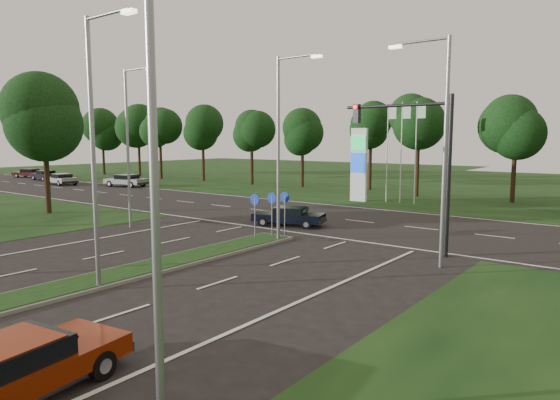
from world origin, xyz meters
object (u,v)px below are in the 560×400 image
Objects in this scene: navy_sedan at (289,216)px; far_car_d at (29,173)px; red_sedan at (13,368)px; far_car_a at (126,180)px; far_car_b at (62,179)px; far_car_c at (46,175)px.

navy_sedan is 1.00× the size of far_car_d.
red_sedan is 20.60m from navy_sedan.
far_car_a reaches higher than navy_sedan.
far_car_c is at bearing 80.15° from far_car_b.
far_car_d is at bearing 77.54° from far_car_a.
navy_sedan is at bearing -93.70° from far_car_b.
navy_sedan is 0.96× the size of far_car_b.
far_car_a is 1.12× the size of far_car_d.
far_car_a is 1.08× the size of far_car_b.
navy_sedan is at bearing 103.30° from red_sedan.
far_car_c is 1.01× the size of far_car_d.
far_car_c is at bearing 143.96° from red_sedan.
far_car_a is at bearing -82.32° from far_car_c.
red_sedan is 1.05× the size of navy_sedan.
far_car_b reaches higher than navy_sedan.
far_car_a reaches higher than far_car_c.
far_car_d is (-57.42, 28.19, -0.03)m from red_sedan.
far_car_b is at bearing -126.34° from far_car_d.
far_car_b is at bearing 142.01° from red_sedan.
navy_sedan is 36.63m from far_car_b.
far_car_b is 1.04× the size of far_car_d.
navy_sedan is (-7.51, 19.19, -0.05)m from red_sedan.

